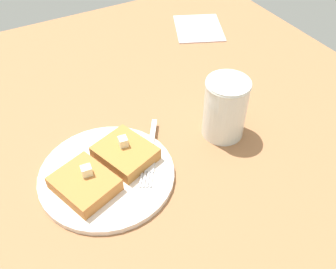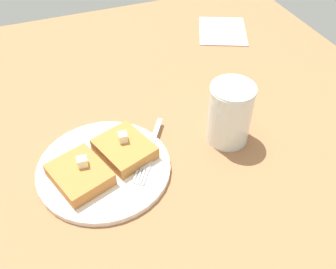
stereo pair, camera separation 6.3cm
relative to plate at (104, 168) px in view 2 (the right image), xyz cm
name	(u,v)px [view 2 (the right image)]	position (x,y,z in cm)	size (l,w,h in cm)	color
table_surface	(143,145)	(-8.21, -4.05, -1.51)	(109.87, 109.87, 1.89)	#95633E
plate	(104,168)	(0.00, 0.00, 0.00)	(22.34, 22.34, 1.03)	silver
toast_slice_left	(125,149)	(-4.14, -1.48, 1.63)	(7.82, 9.30, 2.33)	#AE7033
toast_slice_middle	(80,175)	(4.14, 1.48, 1.63)	(7.82, 9.30, 2.33)	#B46E34
butter_pat_primary	(123,137)	(-4.26, -2.30, 3.58)	(1.58, 1.42, 1.58)	beige
butter_pat_secondary	(82,162)	(3.27, 0.79, 3.58)	(1.58, 1.42, 1.58)	#F7F0C1
fork	(149,153)	(-7.89, 0.10, 0.64)	(9.90, 14.21, 0.36)	silver
syrup_jar	(229,116)	(-22.92, 0.30, 4.58)	(7.84, 7.84, 11.41)	#47210A
napkin	(222,31)	(-40.31, -35.39, -0.42)	(11.93, 14.68, 0.30)	beige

